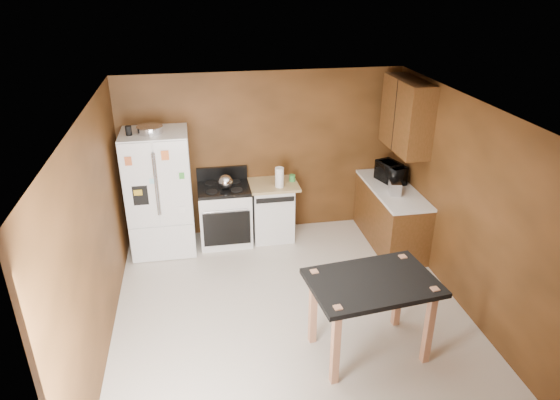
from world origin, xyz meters
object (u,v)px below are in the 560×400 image
object	(u,v)px
toaster	(395,188)
gas_range	(225,214)
paper_towel	(279,177)
island	(372,292)
microwave	(391,173)
kettle	(226,182)
refrigerator	(160,193)
green_canister	(292,178)
pen_cup	(129,131)
roasting_pan	(150,129)
dishwasher	(272,210)

from	to	relation	value
toaster	gas_range	bearing A→B (deg)	176.66
paper_towel	island	xyz separation A→B (m)	(0.51, -2.60, -0.26)
microwave	island	distance (m)	2.74
kettle	microwave	size ratio (longest dim) A/B	0.44
toaster	refrigerator	distance (m)	3.34
refrigerator	island	xyz separation A→B (m)	(2.24, -2.65, -0.12)
green_canister	refrigerator	size ratio (longest dim) A/B	0.06
paper_towel	island	bearing A→B (deg)	-78.82
paper_towel	green_canister	size ratio (longest dim) A/B	2.97
pen_cup	island	world-z (taller)	pen_cup
roasting_pan	toaster	distance (m)	3.49
roasting_pan	dishwasher	world-z (taller)	roasting_pan
roasting_pan	green_canister	xyz separation A→B (m)	(1.99, 0.13, -0.90)
microwave	refrigerator	xyz separation A→B (m)	(-3.39, 0.17, -0.13)
gas_range	refrigerator	bearing A→B (deg)	-176.19
green_canister	island	xyz separation A→B (m)	(0.29, -2.77, -0.16)
pen_cup	roasting_pan	bearing A→B (deg)	15.30
kettle	paper_towel	size ratio (longest dim) A/B	0.72
paper_towel	gas_range	bearing A→B (deg)	172.31
green_canister	island	size ratio (longest dim) A/B	0.07
paper_towel	dishwasher	distance (m)	0.61
kettle	paper_towel	bearing A→B (deg)	-2.89
gas_range	dishwasher	xyz separation A→B (m)	(0.72, 0.02, -0.01)
green_canister	gas_range	xyz separation A→B (m)	(-1.04, -0.06, -0.48)
roasting_pan	refrigerator	xyz separation A→B (m)	(0.04, 0.01, -0.94)
roasting_pan	toaster	xyz separation A→B (m)	(3.33, -0.59, -0.86)
paper_towel	microwave	bearing A→B (deg)	-4.16
roasting_pan	paper_towel	bearing A→B (deg)	-1.33
kettle	refrigerator	size ratio (longest dim) A/B	0.12
microwave	dishwasher	xyz separation A→B (m)	(-1.76, 0.26, -0.58)
microwave	pen_cup	bearing A→B (deg)	71.77
paper_towel	refrigerator	size ratio (longest dim) A/B	0.16
kettle	gas_range	size ratio (longest dim) A/B	0.19
refrigerator	island	distance (m)	3.47
microwave	gas_range	world-z (taller)	microwave
roasting_pan	paper_towel	size ratio (longest dim) A/B	1.19
microwave	refrigerator	bearing A→B (deg)	70.26
paper_towel	microwave	size ratio (longest dim) A/B	0.62
dishwasher	island	bearing A→B (deg)	-77.47
green_canister	dishwasher	size ratio (longest dim) A/B	0.11
kettle	dishwasher	bearing A→B (deg)	7.81
green_canister	dishwasher	world-z (taller)	green_canister
kettle	gas_range	xyz separation A→B (m)	(-0.03, 0.07, -0.54)
green_canister	microwave	distance (m)	1.47
green_canister	refrigerator	bearing A→B (deg)	-176.32
kettle	refrigerator	bearing A→B (deg)	179.41
toaster	gas_range	size ratio (longest dim) A/B	0.22
dishwasher	green_canister	bearing A→B (deg)	7.20
microwave	dishwasher	bearing A→B (deg)	64.89
toaster	microwave	bearing A→B (deg)	88.67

